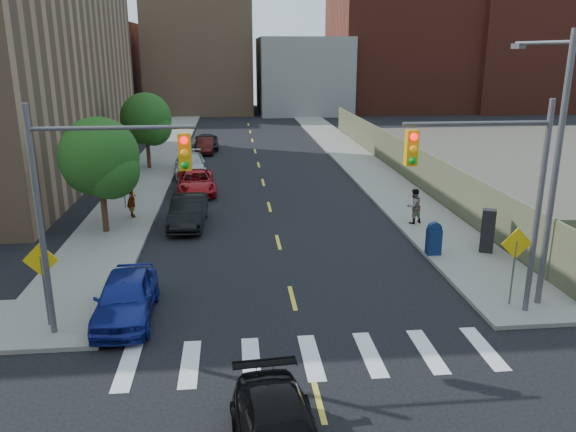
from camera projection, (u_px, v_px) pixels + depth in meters
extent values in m
cube|color=gray|center=(168.00, 145.00, 50.90)|extent=(3.50, 73.00, 0.15)
cube|color=gray|center=(336.00, 142.00, 52.39)|extent=(3.50, 73.00, 0.15)
cube|color=#636748|center=(398.00, 156.00, 39.35)|extent=(0.12, 44.00, 2.50)
cube|color=#592319|center=(80.00, 68.00, 75.04)|extent=(14.00, 18.00, 12.00)
cube|color=#8C6B4C|center=(200.00, 57.00, 78.06)|extent=(14.00, 16.00, 15.00)
cube|color=gray|center=(302.00, 75.00, 78.20)|extent=(12.00, 16.00, 10.00)
cube|color=#592319|center=(397.00, 53.00, 80.60)|extent=(18.00, 18.00, 16.00)
cube|color=#592319|center=(511.00, 45.00, 79.94)|extent=(14.00, 16.00, 18.00)
cylinder|color=#8C6B4C|center=(542.00, 8.00, 78.90)|extent=(1.80, 1.80, 28.00)
cylinder|color=#59595E|center=(41.00, 227.00, 16.09)|extent=(0.18, 0.18, 7.00)
cylinder|color=#59595E|center=(112.00, 128.00, 15.51)|extent=(4.50, 0.12, 0.12)
cube|color=#E5A50C|center=(185.00, 152.00, 15.89)|extent=(0.35, 0.30, 1.05)
cylinder|color=#59595E|center=(538.00, 212.00, 17.52)|extent=(0.18, 0.18, 7.00)
cylinder|color=#59595E|center=(477.00, 123.00, 16.51)|extent=(4.50, 0.12, 0.12)
cube|color=#E5A50C|center=(411.00, 148.00, 16.52)|extent=(0.35, 0.30, 1.05)
cylinder|color=#59595E|center=(555.00, 177.00, 17.78)|extent=(0.20, 0.20, 9.00)
cylinder|color=#59595E|center=(543.00, 43.00, 18.24)|extent=(0.12, 3.50, 0.12)
cube|color=#59595E|center=(518.00, 46.00, 19.79)|extent=(0.25, 0.60, 0.18)
cylinder|color=#59595E|center=(45.00, 294.00, 17.19)|extent=(0.06, 0.06, 2.40)
cube|color=yellow|center=(41.00, 260.00, 16.88)|extent=(1.06, 0.04, 1.06)
cylinder|color=#59595E|center=(513.00, 275.00, 18.63)|extent=(0.06, 0.06, 2.40)
cube|color=yellow|center=(516.00, 244.00, 18.31)|extent=(1.06, 0.04, 1.06)
cylinder|color=#59595E|center=(124.00, 189.00, 30.07)|extent=(0.06, 0.06, 2.40)
cube|color=yellow|center=(122.00, 169.00, 29.75)|extent=(1.06, 0.04, 1.06)
cylinder|color=#332114|center=(104.00, 207.00, 26.20)|extent=(0.28, 0.28, 2.64)
sphere|color=#134514|center=(99.00, 156.00, 25.52)|extent=(3.60, 3.60, 3.60)
sphere|color=#134514|center=(110.00, 170.00, 25.45)|extent=(2.64, 2.64, 2.64)
sphere|color=#134514|center=(93.00, 164.00, 25.98)|extent=(2.88, 2.88, 2.88)
cylinder|color=#332114|center=(148.00, 152.00, 40.51)|extent=(0.28, 0.28, 2.64)
sphere|color=#134514|center=(146.00, 118.00, 39.83)|extent=(3.60, 3.60, 3.60)
sphere|color=#134514|center=(153.00, 127.00, 39.76)|extent=(2.64, 2.64, 2.64)
sphere|color=#134514|center=(142.00, 123.00, 40.29)|extent=(2.88, 2.88, 2.88)
imported|color=navy|center=(126.00, 297.00, 18.01)|extent=(1.87, 4.47, 1.51)
imported|color=black|center=(188.00, 211.00, 27.60)|extent=(1.77, 4.62, 1.50)
imported|color=#AA1118|center=(196.00, 182.00, 33.97)|extent=(2.68, 5.08, 1.36)
imported|color=#B6BBBF|center=(190.00, 164.00, 38.96)|extent=(2.52, 5.25, 1.47)
imported|color=silver|center=(191.00, 161.00, 40.79)|extent=(1.75, 3.81, 1.27)
imported|color=#390D0B|center=(205.00, 145.00, 47.29)|extent=(1.43, 3.93, 1.29)
imported|color=black|center=(206.00, 142.00, 49.23)|extent=(2.24, 4.52, 1.23)
cube|color=navy|center=(434.00, 242.00, 23.39)|extent=(0.57, 0.44, 1.09)
cylinder|color=navy|center=(435.00, 229.00, 23.23)|extent=(0.56, 0.26, 0.56)
cube|color=black|center=(488.00, 231.00, 23.57)|extent=(0.69, 0.64, 1.85)
imported|color=gray|center=(132.00, 198.00, 28.57)|extent=(0.68, 0.82, 1.93)
imported|color=gray|center=(414.00, 206.00, 27.51)|extent=(1.03, 0.92, 1.74)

